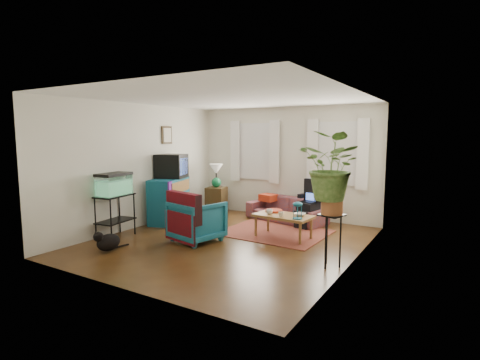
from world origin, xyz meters
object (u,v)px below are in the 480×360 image
Objects in this scene: side_table at (216,200)px; plant_stand at (331,241)px; dresser at (169,200)px; coffee_table at (283,226)px; armchair at (197,219)px; aquarium_stand at (115,216)px; sofa at (286,205)px.

plant_stand reaches higher than side_table.
dresser is at bearing 166.48° from plant_stand.
armchair is at bearing -137.45° from coffee_table.
side_table reaches higher than coffee_table.
dresser is 1.34× the size of aquarium_stand.
sofa is at bearing 15.37° from dresser.
aquarium_stand is (-2.23, -2.94, 0.05)m from sofa.
dresser is (-0.34, -1.37, 0.17)m from side_table.
aquarium_stand is 0.98× the size of armchair.
dresser reaches higher than plant_stand.
side_table is at bearing -50.46° from armchair.
side_table is 2.52m from armchair.
plant_stand is (1.26, -1.07, 0.17)m from coffee_table.
aquarium_stand reaches higher than sofa.
sofa is 2.26× the size of aquarium_stand.
coffee_table is 1.36× the size of plant_stand.
sofa is 1.88m from side_table.
sofa is 1.68× the size of dresser.
side_table is 2.72m from coffee_table.
coffee_table is (0.53, -1.32, -0.14)m from sofa.
side_table is 0.82× the size of plant_stand.
side_table is 0.78× the size of armchair.
side_table is at bearing 147.53° from plant_stand.
dresser reaches higher than aquarium_stand.
dresser reaches higher than sofa.
plant_stand is at bearing -30.91° from dresser.
aquarium_stand is at bearing -107.77° from dresser.
sofa is 2.44m from armchair.
aquarium_stand is at bearing -96.94° from side_table.
dresser is at bearing -133.84° from sofa.
aquarium_stand is (-0.35, -2.88, 0.08)m from side_table.
aquarium_stand is 4.05m from plant_stand.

